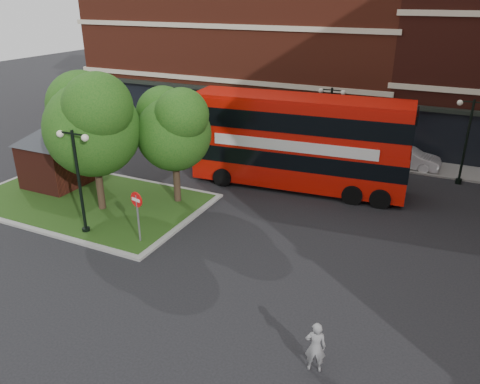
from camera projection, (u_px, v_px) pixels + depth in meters
The scene contains 15 objects.
ground at pixel (185, 262), 19.61m from camera, with size 120.00×120.00×0.00m, color black.
pavement_far at pixel (307, 150), 33.28m from camera, with size 44.00×3.00×0.12m, color slate.
terrace_far_left at pixel (249, 36), 39.93m from camera, with size 26.00×12.00×14.00m, color maroon.
traffic_island at pixel (87, 201), 25.24m from camera, with size 12.60×7.60×0.15m.
kiosk at pixel (53, 148), 26.37m from camera, with size 6.51×6.51×3.60m.
tree_island_west at pixel (91, 120), 22.47m from camera, with size 5.40×4.71×7.21m.
tree_island_east at pixel (173, 126), 23.56m from camera, with size 4.46×3.90×6.29m.
lamp_island at pixel (79, 177), 20.84m from camera, with size 1.72×0.36×5.00m.
lamp_far_left at pixel (330, 122), 29.74m from camera, with size 1.72×0.36×5.00m.
lamp_far_right at pixel (467, 137), 26.58m from camera, with size 1.72×0.36×5.00m.
bus at pixel (299, 136), 26.10m from camera, with size 12.22×3.78×4.59m.
woman at pixel (315, 347), 13.72m from camera, with size 0.62×0.41×1.70m, color gray.
car_silver at pixel (274, 140), 33.57m from camera, with size 1.56×3.89×1.32m, color silver.
car_white at pixel (406, 157), 29.94m from camera, with size 1.46×4.19×1.38m, color white.
no_entry_sign at pixel (137, 207), 20.39m from camera, with size 0.69×0.21×2.51m.
Camera 1 is at (9.36, -14.22, 10.44)m, focal length 35.00 mm.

